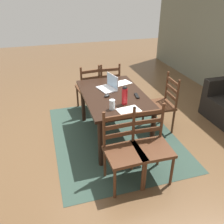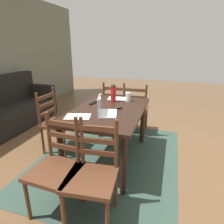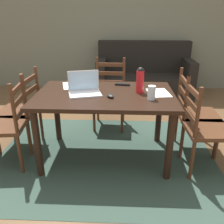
{
  "view_description": "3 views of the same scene",
  "coord_description": "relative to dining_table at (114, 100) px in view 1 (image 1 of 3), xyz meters",
  "views": [
    {
      "loc": [
        3.14,
        -0.96,
        2.24
      ],
      "look_at": [
        0.02,
        -0.03,
        0.46
      ],
      "focal_mm": 38.15,
      "sensor_mm": 36.0,
      "label": 1
    },
    {
      "loc": [
        -2.33,
        -0.79,
        1.56
      ],
      "look_at": [
        0.07,
        -0.03,
        0.69
      ],
      "focal_mm": 30.91,
      "sensor_mm": 36.0,
      "label": 2
    },
    {
      "loc": [
        0.18,
        -2.4,
        1.56
      ],
      "look_at": [
        0.07,
        0.09,
        0.51
      ],
      "focal_mm": 39.1,
      "sensor_mm": 36.0,
      "label": 3
    }
  ],
  "objects": [
    {
      "name": "paper_stack_right",
      "position": [
        -0.39,
        0.26,
        0.1
      ],
      "size": [
        0.28,
        0.34,
        0.0
      ],
      "primitive_type": "cube",
      "rotation": [
        0.0,
        0.0,
        0.27
      ],
      "color": "white",
      "rests_on": "dining_table"
    },
    {
      "name": "laptop",
      "position": [
        -0.21,
        -0.01,
        0.16
      ],
      "size": [
        0.37,
        0.3,
        0.23
      ],
      "color": "silver",
      "rests_on": "dining_table"
    },
    {
      "name": "chair_right_near",
      "position": [
        1.0,
        -0.18,
        -0.19
      ],
      "size": [
        0.46,
        0.46,
        0.95
      ],
      "color": "#4C2B19",
      "rests_on": "ground"
    },
    {
      "name": "dining_table",
      "position": [
        0.0,
        0.0,
        0.0
      ],
      "size": [
        1.43,
        0.91,
        0.76
      ],
      "color": "black",
      "rests_on": "ground"
    },
    {
      "name": "chair_far_head",
      "position": [
        0.0,
        0.83,
        -0.19
      ],
      "size": [
        0.46,
        0.46,
        0.95
      ],
      "color": "#4C2B19",
      "rests_on": "ground"
    },
    {
      "name": "tv_remote",
      "position": [
        0.18,
        0.3,
        0.11
      ],
      "size": [
        0.17,
        0.07,
        0.02
      ],
      "primitive_type": "cube",
      "rotation": [
        0.0,
        0.0,
        1.42
      ],
      "color": "black",
      "rests_on": "dining_table"
    },
    {
      "name": "computer_mouse",
      "position": [
        0.06,
        -0.13,
        0.12
      ],
      "size": [
        0.1,
        0.12,
        0.03
      ],
      "primitive_type": "ellipsoid",
      "rotation": [
        0.0,
        0.0,
        0.49
      ],
      "color": "black",
      "rests_on": "dining_table"
    },
    {
      "name": "water_bottle",
      "position": [
        0.36,
        0.05,
        0.24
      ],
      "size": [
        0.08,
        0.08,
        0.27
      ],
      "color": "red",
      "rests_on": "dining_table"
    },
    {
      "name": "chair_right_far",
      "position": [
        1.0,
        0.18,
        -0.19
      ],
      "size": [
        0.45,
        0.45,
        0.95
      ],
      "color": "#4C2B19",
      "rests_on": "ground"
    },
    {
      "name": "area_rug",
      "position": [
        0.0,
        0.0,
        -0.65
      ],
      "size": [
        2.45,
        1.93,
        0.01
      ],
      "primitive_type": "cube",
      "color": "#2D4238",
      "rests_on": "ground"
    },
    {
      "name": "ground_plane",
      "position": [
        0.0,
        0.0,
        -0.66
      ],
      "size": [
        14.0,
        14.0,
        0.0
      ],
      "primitive_type": "plane",
      "color": "brown"
    },
    {
      "name": "chair_left_near",
      "position": [
        -1.0,
        -0.18,
        -0.19
      ],
      "size": [
        0.48,
        0.48,
        0.95
      ],
      "color": "#4C2B19",
      "rests_on": "ground"
    },
    {
      "name": "drinking_glass",
      "position": [
        0.46,
        -0.16,
        0.17
      ],
      "size": [
        0.08,
        0.08,
        0.13
      ],
      "primitive_type": "cylinder",
      "color": "silver",
      "rests_on": "dining_table"
    },
    {
      "name": "paper_stack_left",
      "position": [
        0.56,
        0.04,
        0.1
      ],
      "size": [
        0.25,
        0.32,
        0.0
      ],
      "primitive_type": "cube",
      "rotation": [
        0.0,
        0.0,
        0.14
      ],
      "color": "white",
      "rests_on": "dining_table"
    },
    {
      "name": "chair_left_far",
      "position": [
        -1.0,
        0.18,
        -0.19
      ],
      "size": [
        0.46,
        0.46,
        0.95
      ],
      "color": "#4C2B19",
      "rests_on": "ground"
    }
  ]
}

